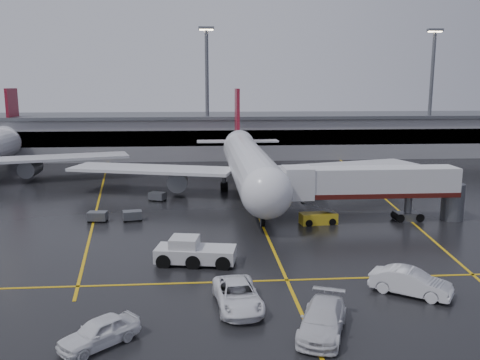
{
  "coord_description": "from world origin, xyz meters",
  "views": [
    {
      "loc": [
        -6.34,
        -57.73,
        14.52
      ],
      "look_at": [
        -2.0,
        -2.0,
        4.0
      ],
      "focal_mm": 37.79,
      "sensor_mm": 36.0,
      "label": 1
    }
  ],
  "objects": [
    {
      "name": "baggage_cart_c",
      "position": [
        -11.97,
        5.67,
        0.63
      ],
      "size": [
        2.37,
        2.05,
        1.12
      ],
      "color": "#595B60",
      "rests_on": "ground"
    },
    {
      "name": "ground",
      "position": [
        0.0,
        0.0,
        0.0
      ],
      "size": [
        220.0,
        220.0,
        0.0
      ],
      "primitive_type": "plane",
      "color": "black",
      "rests_on": "ground"
    },
    {
      "name": "light_mast_mid",
      "position": [
        -5.0,
        42.0,
        14.47
      ],
      "size": [
        3.0,
        1.2,
        25.45
      ],
      "color": "#595B60",
      "rests_on": "ground"
    },
    {
      "name": "jet_bridge",
      "position": [
        11.87,
        -6.0,
        3.93
      ],
      "size": [
        19.9,
        3.4,
        6.05
      ],
      "color": "silver",
      "rests_on": "ground"
    },
    {
      "name": "pushback_tractor",
      "position": [
        -7.08,
        -17.78,
        0.93
      ],
      "size": [
        6.87,
        3.8,
        2.33
      ],
      "color": "silver",
      "rests_on": "ground"
    },
    {
      "name": "terminal",
      "position": [
        0.0,
        47.93,
        4.32
      ],
      "size": [
        122.0,
        19.0,
        8.6
      ],
      "color": "gray",
      "rests_on": "ground"
    },
    {
      "name": "belt_loader",
      "position": [
        6.01,
        -6.54,
        0.6
      ],
      "size": [
        4.03,
        2.19,
        2.45
      ],
      "color": "gold",
      "rests_on": "ground"
    },
    {
      "name": "apron_line_stop",
      "position": [
        0.0,
        -22.0,
        0.01
      ],
      "size": [
        60.0,
        0.25,
        0.02
      ],
      "primitive_type": "cube",
      "color": "gold",
      "rests_on": "ground"
    },
    {
      "name": "service_van_a",
      "position": [
        -4.05,
        -26.41,
        0.84
      ],
      "size": [
        3.35,
        6.29,
        1.68
      ],
      "primitive_type": "imported",
      "rotation": [
        0.0,
        0.0,
        0.09
      ],
      "color": "white",
      "rests_on": "ground"
    },
    {
      "name": "service_van_b",
      "position": [
        0.71,
        -30.35,
        0.87
      ],
      "size": [
        4.46,
        6.5,
        1.75
      ],
      "primitive_type": "imported",
      "rotation": [
        0.0,
        0.0,
        -0.37
      ],
      "color": "silver",
      "rests_on": "ground"
    },
    {
      "name": "apron_line_left",
      "position": [
        -20.0,
        10.0,
        0.01
      ],
      "size": [
        9.99,
        69.35,
        0.02
      ],
      "primitive_type": "cube",
      "rotation": [
        0.0,
        0.0,
        0.14
      ],
      "color": "gold",
      "rests_on": "ground"
    },
    {
      "name": "service_van_d",
      "position": [
        -12.22,
        -30.8,
        0.81
      ],
      "size": [
        4.79,
        4.63,
        1.62
      ],
      "primitive_type": "imported",
      "rotation": [
        0.0,
        0.0,
        -0.83
      ],
      "color": "white",
      "rests_on": "ground"
    },
    {
      "name": "baggage_cart_a",
      "position": [
        -13.87,
        -3.84,
        0.63
      ],
      "size": [
        2.23,
        1.7,
        1.12
      ],
      "color": "#595B60",
      "rests_on": "ground"
    },
    {
      "name": "light_mast_right",
      "position": [
        40.0,
        42.0,
        14.47
      ],
      "size": [
        3.0,
        1.2,
        25.45
      ],
      "color": "#595B60",
      "rests_on": "ground"
    },
    {
      "name": "apron_line_centre",
      "position": [
        0.0,
        0.0,
        0.01
      ],
      "size": [
        0.25,
        90.0,
        0.02
      ],
      "primitive_type": "cube",
      "color": "gold",
      "rests_on": "ground"
    },
    {
      "name": "service_van_c",
      "position": [
        8.21,
        -25.27,
        0.92
      ],
      "size": [
        5.65,
        4.82,
        1.83
      ],
      "primitive_type": "imported",
      "rotation": [
        0.0,
        0.0,
        0.95
      ],
      "color": "silver",
      "rests_on": "ground"
    },
    {
      "name": "apron_line_right",
      "position": [
        18.0,
        10.0,
        0.01
      ],
      "size": [
        7.57,
        69.64,
        0.02
      ],
      "primitive_type": "cube",
      "rotation": [
        0.0,
        0.0,
        -0.1
      ],
      "color": "gold",
      "rests_on": "ground"
    },
    {
      "name": "baggage_cart_b",
      "position": [
        -17.58,
        -3.94,
        0.63
      ],
      "size": [
        2.1,
        1.46,
        1.12
      ],
      "color": "#595B60",
      "rests_on": "ground"
    },
    {
      "name": "main_airliner",
      "position": [
        0.0,
        9.7,
        4.21
      ],
      "size": [
        48.8,
        45.6,
        14.1
      ],
      "color": "silver",
      "rests_on": "ground"
    }
  ]
}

